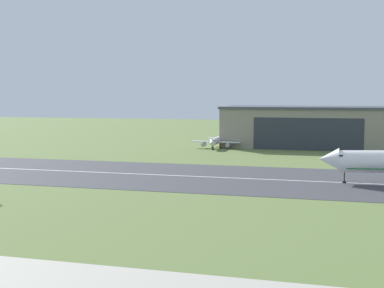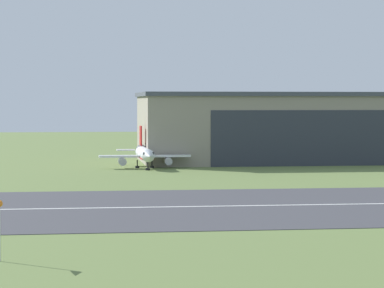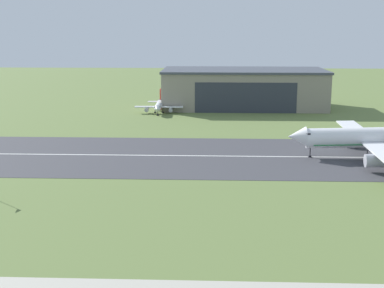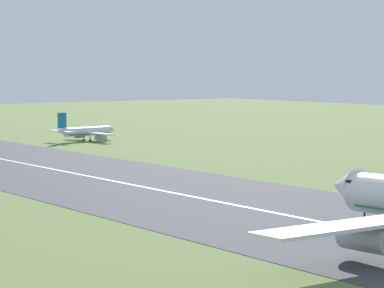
{
  "view_description": "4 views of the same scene",
  "coord_description": "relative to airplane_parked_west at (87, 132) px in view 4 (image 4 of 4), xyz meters",
  "views": [
    {
      "loc": [
        57.23,
        -20.89,
        19.85
      ],
      "look_at": [
        27.46,
        86.8,
        9.59
      ],
      "focal_mm": 50.0,
      "sensor_mm": 36.0,
      "label": 1
    },
    {
      "loc": [
        -1.22,
        -10.24,
        13.3
      ],
      "look_at": [
        12.43,
        93.54,
        8.49
      ],
      "focal_mm": 85.0,
      "sensor_mm": 36.0,
      "label": 2
    },
    {
      "loc": [
        34.04,
        -29.32,
        32.48
      ],
      "look_at": [
        29.17,
        90.77,
        5.99
      ],
      "focal_mm": 50.0,
      "sensor_mm": 36.0,
      "label": 3
    },
    {
      "loc": [
        137.93,
        19.46,
        20.64
      ],
      "look_at": [
        27.46,
        98.89,
        9.21
      ],
      "focal_mm": 85.0,
      "sensor_mm": 36.0,
      "label": 4
    }
  ],
  "objects": [
    {
      "name": "runway_centreline",
      "position": [
        87.14,
        -40.88,
        -2.58
      ],
      "size": [
        411.3,
        0.7,
        0.01
      ],
      "primitive_type": "cube",
      "color": "silver",
      "rests_on": "runway_strip"
    },
    {
      "name": "runway_strip",
      "position": [
        87.14,
        -40.88,
        -2.62
      ],
      "size": [
        457.0,
        43.93,
        0.06
      ],
      "primitive_type": "cube",
      "color": "#3D3D42",
      "rests_on": "ground_plane"
    },
    {
      "name": "airplane_parked_west",
      "position": [
        0.0,
        0.0,
        0.0
      ],
      "size": [
        21.35,
        20.41,
        8.29
      ],
      "color": "silver",
      "rests_on": "ground_plane"
    }
  ]
}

